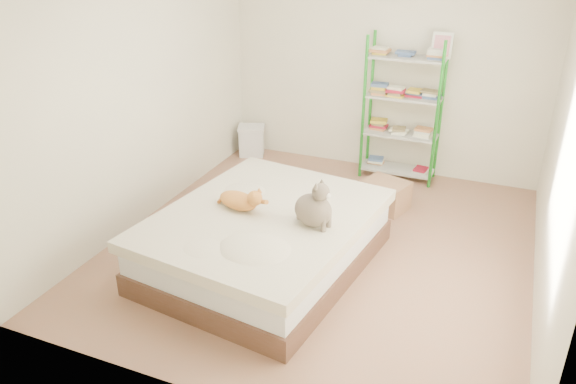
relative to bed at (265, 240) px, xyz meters
The scene contains 7 objects.
room 1.22m from the bed, 55.59° to the left, with size 3.81×4.21×2.61m.
bed is the anchor object (origin of this frame).
orange_cat 0.44m from the bed, behind, with size 0.46×0.25×0.19m, color orange, non-canonical shape.
grey_cat 0.65m from the bed, ahead, with size 0.29×0.35×0.40m, color #807158, non-canonical shape.
shelf_unit 2.57m from the bed, 74.46° to the left, with size 0.91×0.36×1.74m.
cardboard_box 1.69m from the bed, 64.22° to the left, with size 0.54×0.54×0.36m.
white_bin 2.71m from the bed, 118.38° to the left, with size 0.43×0.40×0.40m.
Camera 1 is at (1.48, -4.44, 2.81)m, focal length 35.00 mm.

